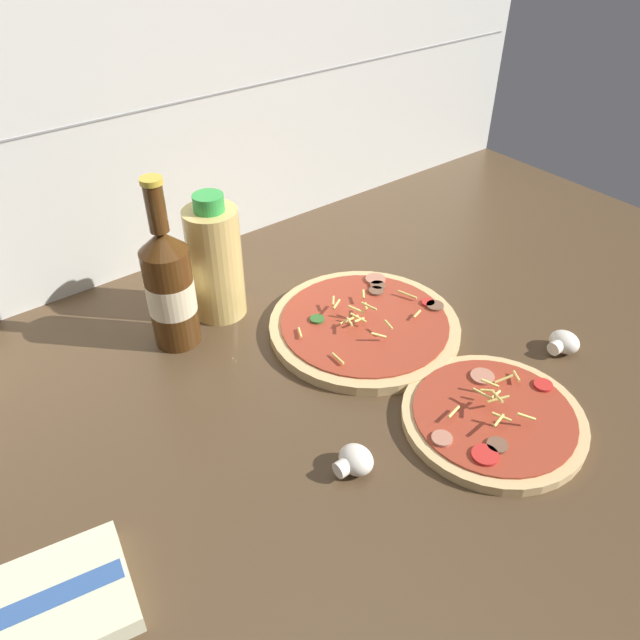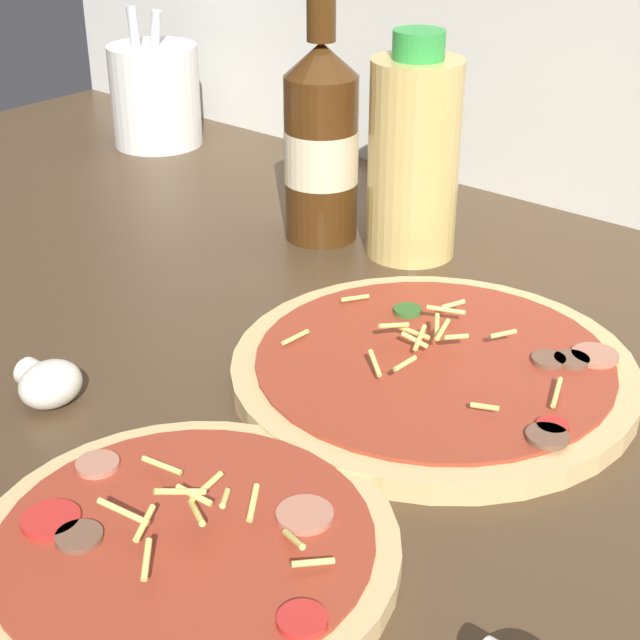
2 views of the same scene
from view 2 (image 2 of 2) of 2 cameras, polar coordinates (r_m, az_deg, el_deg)
name	(u,v)px [view 2 (image 2 of 2)]	position (r cm, az deg, el deg)	size (l,w,h in cm)	color
counter_slab	(292,404)	(71.58, -1.63, -4.89)	(160.00, 90.00, 2.50)	#4C3823
pizza_near	(186,548)	(56.13, -7.82, -13.01)	(23.89, 23.89, 5.26)	tan
pizza_far	(434,369)	(71.97, 6.66, -2.87)	(29.53, 29.53, 4.73)	tan
beer_bottle	(321,140)	(93.22, 0.07, 10.45)	(7.04, 7.04, 26.50)	#47280F
oil_bottle	(414,156)	(90.00, 5.47, 9.49)	(8.31, 8.31, 20.58)	#D6B766
mushroom_right	(48,383)	(71.09, -15.52, -3.55)	(4.85, 4.62, 3.23)	white
utensil_crock	(155,95)	(124.95, -9.57, 12.80)	(10.91, 10.91, 16.88)	silver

